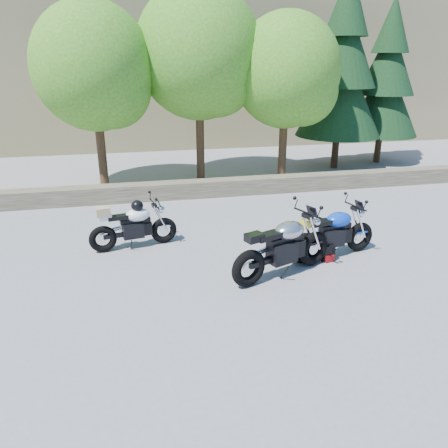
{
  "coord_description": "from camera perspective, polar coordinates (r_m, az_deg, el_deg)",
  "views": [
    {
      "loc": [
        -1.63,
        -7.35,
        3.96
      ],
      "look_at": [
        0.2,
        1.0,
        0.75
      ],
      "focal_mm": 35.0,
      "sensor_mm": 36.0,
      "label": 1
    }
  ],
  "objects": [
    {
      "name": "ground",
      "position": [
        8.5,
        0.12,
        -7.17
      ],
      "size": [
        90.0,
        90.0,
        0.0
      ],
      "primitive_type": "plane",
      "color": "gray",
      "rests_on": "ground"
    },
    {
      "name": "stone_wall",
      "position": [
        13.47,
        -4.94,
        4.53
      ],
      "size": [
        22.0,
        0.55,
        0.5
      ],
      "primitive_type": "cube",
      "color": "#433B2D",
      "rests_on": "ground"
    },
    {
      "name": "hillside",
      "position": [
        35.82,
        -5.42,
        26.18
      ],
      "size": [
        80.0,
        30.0,
        15.0
      ],
      "primitive_type": "cube",
      "color": "#6C6843",
      "rests_on": "ground"
    },
    {
      "name": "tree_decid_left",
      "position": [
        14.51,
        -16.23,
        18.54
      ],
      "size": [
        3.67,
        3.67,
        5.62
      ],
      "color": "#382314",
      "rests_on": "ground"
    },
    {
      "name": "tree_decid_mid",
      "position": [
        15.1,
        -2.87,
        20.87
      ],
      "size": [
        4.08,
        4.08,
        6.24
      ],
      "color": "#382314",
      "rests_on": "ground"
    },
    {
      "name": "tree_decid_right",
      "position": [
        15.25,
        8.58,
        18.64
      ],
      "size": [
        3.54,
        3.54,
        5.41
      ],
      "color": "#382314",
      "rests_on": "ground"
    },
    {
      "name": "conifer_near",
      "position": [
        17.41,
        15.22,
        19.0
      ],
      "size": [
        3.17,
        3.17,
        7.06
      ],
      "color": "#382314",
      "rests_on": "ground"
    },
    {
      "name": "conifer_far",
      "position": [
        19.02,
        20.45,
        17.3
      ],
      "size": [
        2.82,
        2.82,
        6.27
      ],
      "color": "#382314",
      "rests_on": "ground"
    },
    {
      "name": "silver_bike",
      "position": [
        8.49,
        7.8,
        -3.07
      ],
      "size": [
        2.27,
        1.08,
        1.19
      ],
      "rotation": [
        0.0,
        0.0,
        0.37
      ],
      "color": "black",
      "rests_on": "ground"
    },
    {
      "name": "white_bike",
      "position": [
        9.89,
        -11.81,
        -0.12
      ],
      "size": [
        1.97,
        0.66,
        1.09
      ],
      "rotation": [
        0.0,
        0.0,
        0.18
      ],
      "color": "black",
      "rests_on": "ground"
    },
    {
      "name": "blue_bike",
      "position": [
        9.52,
        14.08,
        -1.22
      ],
      "size": [
        2.13,
        0.75,
        1.08
      ],
      "rotation": [
        0.0,
        0.0,
        0.21
      ],
      "color": "black",
      "rests_on": "ground"
    },
    {
      "name": "backpack",
      "position": [
        9.43,
        13.36,
        -3.7
      ],
      "size": [
        0.29,
        0.26,
        0.35
      ],
      "rotation": [
        0.0,
        0.0,
        0.15
      ],
      "color": "black",
      "rests_on": "ground"
    }
  ]
}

